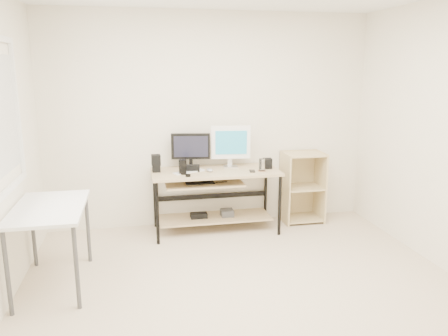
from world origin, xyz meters
name	(u,v)px	position (x,y,z in m)	size (l,w,h in m)	color
room	(235,148)	(-0.14, 0.04, 1.32)	(4.01, 4.01, 2.62)	beige
desk	(213,188)	(-0.03, 1.66, 0.54)	(1.50, 0.65, 0.75)	tan
side_table	(50,215)	(-1.68, 0.60, 0.67)	(0.60, 1.00, 0.75)	white
shelf_unit	(301,186)	(1.15, 1.82, 0.45)	(0.50, 0.40, 0.90)	#D2BB83
black_monitor	(191,148)	(-0.27, 1.84, 0.99)	(0.46, 0.19, 0.42)	black
white_imac	(231,143)	(0.22, 1.81, 1.04)	(0.48, 0.15, 0.51)	silver
keyboard	(189,172)	(-0.32, 1.63, 0.76)	(0.38, 0.11, 0.01)	white
mouse	(210,170)	(-0.08, 1.62, 0.77)	(0.07, 0.11, 0.04)	#B5B5BA
center_speaker	(193,168)	(-0.27, 1.66, 0.79)	(0.16, 0.07, 0.08)	black
speaker_left	(156,163)	(-0.69, 1.73, 0.86)	(0.11, 0.11, 0.20)	black
speaker_right	(267,163)	(0.64, 1.65, 0.81)	(0.10, 0.10, 0.12)	black
audio_controller	(183,167)	(-0.40, 1.55, 0.83)	(0.08, 0.05, 0.17)	black
volume_puck	(188,175)	(-0.35, 1.43, 0.76)	(0.06, 0.06, 0.03)	black
smartphone	(252,171)	(0.41, 1.53, 0.75)	(0.06, 0.12, 0.01)	black
coaster	(262,171)	(0.53, 1.53, 0.75)	(0.09, 0.09, 0.01)	#956343
drinking_glass	(262,165)	(0.53, 1.53, 0.83)	(0.07, 0.07, 0.14)	white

